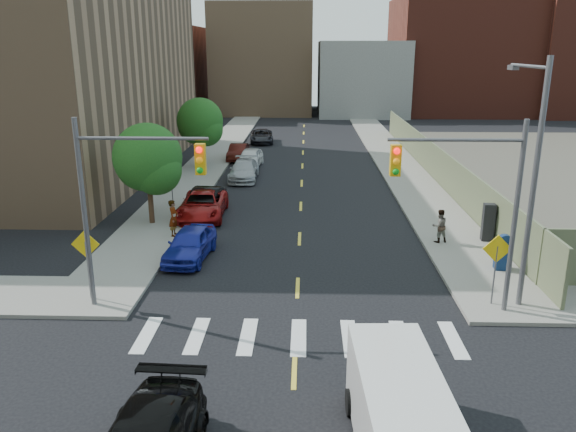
# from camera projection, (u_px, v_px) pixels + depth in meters

# --- Properties ---
(ground) EXTENTS (160.00, 160.00, 0.00)m
(ground) POSITION_uv_depth(u_px,v_px,m) (293.00, 412.00, 14.82)
(ground) COLOR black
(ground) RESTS_ON ground
(sidewalk_nw) EXTENTS (3.50, 73.00, 0.15)m
(sidewalk_nw) POSITION_uv_depth(u_px,v_px,m) (224.00, 145.00, 54.75)
(sidewalk_nw) COLOR gray
(sidewalk_nw) RESTS_ON ground
(sidewalk_ne) EXTENTS (3.50, 73.00, 0.15)m
(sidewalk_ne) POSITION_uv_depth(u_px,v_px,m) (383.00, 146.00, 54.26)
(sidewalk_ne) COLOR gray
(sidewalk_ne) RESTS_ON ground
(fence_north) EXTENTS (0.12, 44.00, 2.50)m
(fence_north) POSITION_uv_depth(u_px,v_px,m) (433.00, 161.00, 40.95)
(fence_north) COLOR #5F6748
(fence_north) RESTS_ON ground
(building_nw) EXTENTS (22.00, 30.00, 16.00)m
(building_nw) POSITION_uv_depth(u_px,v_px,m) (9.00, 64.00, 41.90)
(building_nw) COLOR #8C6B4C
(building_nw) RESTS_ON ground
(bg_bldg_west) EXTENTS (14.00, 18.00, 12.00)m
(bg_bldg_west) POSITION_uv_depth(u_px,v_px,m) (152.00, 70.00, 80.74)
(bg_bldg_west) COLOR #592319
(bg_bldg_west) RESTS_ON ground
(bg_bldg_midwest) EXTENTS (14.00, 16.00, 15.00)m
(bg_bldg_midwest) POSITION_uv_depth(u_px,v_px,m) (264.00, 59.00, 81.72)
(bg_bldg_midwest) COLOR #8C6B4C
(bg_bldg_midwest) RESTS_ON ground
(bg_bldg_center) EXTENTS (12.00, 16.00, 10.00)m
(bg_bldg_center) POSITION_uv_depth(u_px,v_px,m) (361.00, 78.00, 80.10)
(bg_bldg_center) COLOR gray
(bg_bldg_center) RESTS_ON ground
(bg_bldg_east) EXTENTS (18.00, 18.00, 16.00)m
(bg_bldg_east) POSITION_uv_depth(u_px,v_px,m) (458.00, 56.00, 80.70)
(bg_bldg_east) COLOR #592319
(bg_bldg_east) RESTS_ON ground
(signal_nw) EXTENTS (4.59, 0.30, 7.00)m
(signal_nw) POSITION_uv_depth(u_px,v_px,m) (125.00, 189.00, 19.44)
(signal_nw) COLOR #59595E
(signal_nw) RESTS_ON ground
(signal_ne) EXTENTS (4.59, 0.30, 7.00)m
(signal_ne) POSITION_uv_depth(u_px,v_px,m) (473.00, 192.00, 19.07)
(signal_ne) COLOR #59595E
(signal_ne) RESTS_ON ground
(streetlight_ne) EXTENTS (0.25, 3.70, 9.00)m
(streetlight_ne) POSITION_uv_depth(u_px,v_px,m) (531.00, 167.00, 19.66)
(streetlight_ne) COLOR #59595E
(streetlight_ne) RESTS_ON ground
(warn_sign_nw) EXTENTS (1.06, 0.06, 2.83)m
(warn_sign_nw) POSITION_uv_depth(u_px,v_px,m) (86.00, 252.00, 20.71)
(warn_sign_nw) COLOR #59595E
(warn_sign_nw) RESTS_ON ground
(warn_sign_ne) EXTENTS (1.06, 0.06, 2.83)m
(warn_sign_ne) POSITION_uv_depth(u_px,v_px,m) (496.00, 257.00, 20.24)
(warn_sign_ne) COLOR #59595E
(warn_sign_ne) RESTS_ON ground
(warn_sign_midwest) EXTENTS (1.06, 0.06, 2.83)m
(warn_sign_midwest) POSITION_uv_depth(u_px,v_px,m) (171.00, 173.00, 33.62)
(warn_sign_midwest) COLOR #59595E
(warn_sign_midwest) RESTS_ON ground
(tree_west_near) EXTENTS (3.66, 3.64, 5.52)m
(tree_west_near) POSITION_uv_depth(u_px,v_px,m) (148.00, 162.00, 29.42)
(tree_west_near) COLOR #332114
(tree_west_near) RESTS_ON ground
(tree_west_far) EXTENTS (3.66, 3.64, 5.52)m
(tree_west_far) POSITION_uv_depth(u_px,v_px,m) (200.00, 124.00, 43.77)
(tree_west_far) COLOR #332114
(tree_west_far) RESTS_ON ground
(parked_car_blue) EXTENTS (2.10, 4.38, 1.44)m
(parked_car_blue) POSITION_uv_depth(u_px,v_px,m) (190.00, 244.00, 25.36)
(parked_car_blue) COLOR navy
(parked_car_blue) RESTS_ON ground
(parked_car_black) EXTENTS (1.96, 4.55, 1.46)m
(parked_car_black) POSITION_uv_depth(u_px,v_px,m) (205.00, 201.00, 32.26)
(parked_car_black) COLOR black
(parked_car_black) RESTS_ON ground
(parked_car_red) EXTENTS (2.61, 5.39, 1.48)m
(parked_car_red) POSITION_uv_depth(u_px,v_px,m) (203.00, 205.00, 31.48)
(parked_car_red) COLOR maroon
(parked_car_red) RESTS_ON ground
(parked_car_silver) EXTENTS (2.00, 4.87, 1.41)m
(parked_car_silver) POSITION_uv_depth(u_px,v_px,m) (244.00, 170.00, 40.54)
(parked_car_silver) COLOR #A0A3A7
(parked_car_silver) RESTS_ON ground
(parked_car_white) EXTENTS (2.06, 4.45, 1.48)m
(parked_car_white) POSITION_uv_depth(u_px,v_px,m) (250.00, 158.00, 44.94)
(parked_car_white) COLOR white
(parked_car_white) RESTS_ON ground
(parked_car_maroon) EXTENTS (1.57, 4.10, 1.33)m
(parked_car_maroon) POSITION_uv_depth(u_px,v_px,m) (238.00, 152.00, 47.66)
(parked_car_maroon) COLOR #3D100C
(parked_car_maroon) RESTS_ON ground
(parked_car_grey) EXTENTS (2.64, 4.99, 1.34)m
(parked_car_grey) POSITION_uv_depth(u_px,v_px,m) (262.00, 136.00, 56.22)
(parked_car_grey) COLOR #222227
(parked_car_grey) RESTS_ON ground
(cargo_van) EXTENTS (2.18, 4.91, 2.21)m
(cargo_van) POSITION_uv_depth(u_px,v_px,m) (397.00, 409.00, 13.09)
(cargo_van) COLOR silver
(cargo_van) RESTS_ON ground
(mailbox) EXTENTS (0.64, 0.49, 1.54)m
(mailbox) POSITION_uv_depth(u_px,v_px,m) (503.00, 252.00, 23.79)
(mailbox) COLOR #0D244F
(mailbox) RESTS_ON sidewalk_ne
(payphone) EXTENTS (0.59, 0.49, 1.85)m
(payphone) POSITION_uv_depth(u_px,v_px,m) (488.00, 222.00, 27.30)
(payphone) COLOR black
(payphone) RESTS_ON sidewalk_ne
(pedestrian_west) EXTENTS (0.50, 0.71, 1.84)m
(pedestrian_west) POSITION_uv_depth(u_px,v_px,m) (174.00, 218.00, 27.99)
(pedestrian_west) COLOR gray
(pedestrian_west) RESTS_ON sidewalk_nw
(pedestrian_east) EXTENTS (0.93, 0.81, 1.63)m
(pedestrian_east) POSITION_uv_depth(u_px,v_px,m) (440.00, 226.00, 27.09)
(pedestrian_east) COLOR gray
(pedestrian_east) RESTS_ON sidewalk_ne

